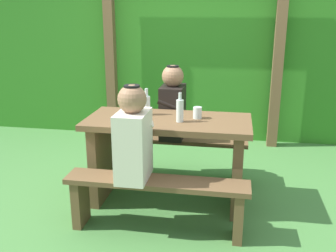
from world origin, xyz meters
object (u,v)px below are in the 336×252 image
at_px(bench_near, 157,194).
at_px(bottle_left, 180,110).
at_px(bottle_right, 147,104).
at_px(drinking_glass, 197,113).
at_px(person_white_shirt, 133,137).
at_px(bench_far, 177,149).
at_px(picnic_table, 168,146).
at_px(person_black_coat, 173,105).

height_order(bench_near, bottle_left, bottle_left).
bearing_deg(bench_near, bottle_right, 108.92).
xyz_separation_m(bottle_left, bottle_right, (-0.32, 0.17, -0.01)).
relative_size(drinking_glass, bottle_left, 0.41).
height_order(person_white_shirt, drinking_glass, person_white_shirt).
relative_size(bench_near, drinking_glass, 14.13).
distance_m(bench_far, bottle_left, 0.80).
relative_size(person_white_shirt, bottle_left, 2.94).
bearing_deg(bottle_right, picnic_table, -26.61).
bearing_deg(picnic_table, person_white_shirt, -108.88).
bearing_deg(bench_near, person_black_coat, 92.38).
xyz_separation_m(person_white_shirt, bottle_right, (-0.04, 0.61, 0.09)).
xyz_separation_m(person_white_shirt, bottle_left, (0.28, 0.44, 0.10)).
bearing_deg(bottle_left, picnic_table, 150.20).
bearing_deg(person_white_shirt, picnic_table, 71.12).
distance_m(bench_near, bench_far, 1.01).
bearing_deg(person_black_coat, person_white_shirt, -97.37).
height_order(bench_near, person_white_shirt, person_white_shirt).
bearing_deg(bench_near, person_white_shirt, 178.89).
xyz_separation_m(bench_near, bottle_left, (0.11, 0.44, 0.55)).
relative_size(picnic_table, bench_far, 1.00).
relative_size(person_white_shirt, drinking_glass, 7.26).
relative_size(bench_near, person_black_coat, 1.95).
height_order(drinking_glass, bottle_left, bottle_left).
bearing_deg(person_white_shirt, bench_far, 80.33).
bearing_deg(bench_far, picnic_table, -90.00).
xyz_separation_m(bench_near, person_white_shirt, (-0.17, 0.00, 0.45)).
xyz_separation_m(picnic_table, person_black_coat, (-0.04, 0.50, 0.25)).
distance_m(bench_near, person_white_shirt, 0.48).
bearing_deg(bench_far, person_black_coat, -175.48).
bearing_deg(person_black_coat, bottle_left, -74.92).
height_order(drinking_glass, bottle_right, bottle_right).
height_order(bench_near, bottle_right, bottle_right).
bearing_deg(person_white_shirt, drinking_glass, 53.71).
xyz_separation_m(bench_near, bench_far, (0.00, 1.01, 0.00)).
distance_m(bench_near, person_black_coat, 1.11).
height_order(person_black_coat, bottle_left, person_black_coat).
distance_m(bottle_left, bottle_right, 0.36).
xyz_separation_m(picnic_table, bottle_left, (0.11, -0.06, 0.35)).
height_order(picnic_table, bottle_right, bottle_right).
height_order(person_black_coat, bottle_right, person_black_coat).
relative_size(person_black_coat, drinking_glass, 7.26).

